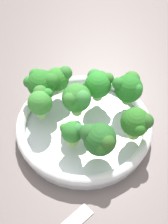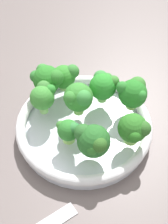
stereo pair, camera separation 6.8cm
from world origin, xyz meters
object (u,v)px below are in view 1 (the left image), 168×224
broccoli_floret_4 (58,79)px  broccoli_floret_8 (137,123)px  bowl (84,127)px  broccoli_floret_0 (98,140)px  broccoli_floret_7 (98,83)px  broccoli_floret_2 (73,132)px  broccoli_floret_5 (41,101)px  broccoli_floret_1 (41,83)px  broccoli_floret_3 (77,99)px  broccoli_floret_6 (129,87)px

broccoli_floret_4 → broccoli_floret_8: bearing=105.8°
bowl → broccoli_floret_8: (-6.15, 9.07, 5.97)cm
broccoli_floret_0 → broccoli_floret_7: bearing=-127.7°
broccoli_floret_2 → broccoli_floret_5: size_ratio=0.78×
bowl → broccoli_floret_8: bearing=124.1°
broccoli_floret_4 → broccoli_floret_5: (6.75, 3.94, 0.64)cm
broccoli_floret_0 → broccoli_floret_1: size_ratio=0.96×
broccoli_floret_0 → broccoli_floret_8: same height
bowl → broccoli_floret_4: 12.10cm
broccoli_floret_1 → broccoli_floret_7: (-10.21, 6.96, -0.46)cm
broccoli_floret_3 → broccoli_floret_7: (-6.71, -1.41, -0.65)cm
broccoli_floret_2 → broccoli_floret_7: 13.58cm
broccoli_floret_4 → broccoli_floret_5: size_ratio=0.97×
broccoli_floret_4 → broccoli_floret_7: size_ratio=0.95×
broccoli_floret_5 → broccoli_floret_8: bearing=128.0°
broccoli_floret_2 → broccoli_floret_1: bearing=-95.6°
broccoli_floret_2 → bowl: bearing=-147.8°
broccoli_floret_7 → broccoli_floret_1: bearing=-34.3°
bowl → broccoli_floret_4: size_ratio=4.40×
broccoli_floret_0 → broccoli_floret_4: bearing=-99.0°
broccoli_floret_0 → broccoli_floret_6: bearing=-153.2°
bowl → broccoli_floret_7: broccoli_floret_7 is taller
broccoli_floret_1 → broccoli_floret_6: 18.89cm
broccoli_floret_7 → broccoli_floret_8: size_ratio=1.00×
broccoli_floret_1 → broccoli_floret_3: 9.07cm
bowl → broccoli_floret_2: broccoli_floret_2 is taller
broccoli_floret_0 → broccoli_floret_3: bearing=-103.1°
broccoli_floret_5 → broccoli_floret_8: (-12.34, 15.81, -0.33)cm
broccoli_floret_6 → broccoli_floret_8: broccoli_floret_6 is taller
broccoli_floret_5 → broccoli_floret_3: bearing=146.2°
broccoli_floret_4 → broccoli_floret_2: bearing=68.5°
broccoli_floret_2 → broccoli_floret_4: bearing=-111.5°
broccoli_floret_0 → broccoli_floret_8: bearing=171.6°
broccoli_floret_2 → broccoli_floret_5: (1.36, -9.77, 1.16)cm
bowl → broccoli_floret_0: bearing=73.2°
broccoli_floret_4 → broccoli_floret_7: broccoli_floret_7 is taller
broccoli_floret_6 → broccoli_floret_3: bearing=-17.4°
broccoli_floret_8 → broccoli_floret_3: bearing=-62.3°
broccoli_floret_4 → broccoli_floret_8: size_ratio=0.95×
broccoli_floret_7 → broccoli_floret_8: 13.06cm
broccoli_floret_3 → broccoli_floret_2: bearing=48.9°
broccoli_floret_0 → broccoli_floret_5: bearing=-75.3°
broccoli_floret_3 → broccoli_floret_8: (-6.10, 11.64, -0.76)cm
broccoli_floret_2 → broccoli_floret_5: 9.94cm
broccoli_floret_2 → broccoli_floret_7: broccoli_floret_7 is taller
bowl → broccoli_floret_5: size_ratio=4.26×
broccoli_floret_8 → broccoli_floret_4: bearing=-74.2°
bowl → broccoli_floret_1: size_ratio=3.89×
broccoli_floret_2 → broccoli_floret_6: (-16.06, -2.09, 1.09)cm
broccoli_floret_1 → broccoli_floret_8: (-9.60, 20.00, -0.58)cm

